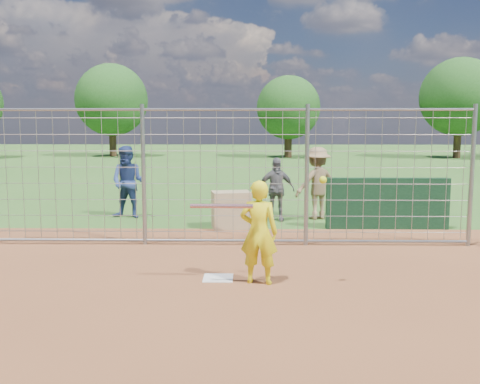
{
  "coord_description": "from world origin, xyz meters",
  "views": [
    {
      "loc": [
        0.46,
        -7.75,
        2.25
      ],
      "look_at": [
        0.3,
        0.8,
        1.15
      ],
      "focal_mm": 40.0,
      "sensor_mm": 36.0,
      "label": 1
    }
  ],
  "objects_px": {
    "bystander_a": "(128,182)",
    "batter": "(259,232)",
    "bystander_b": "(276,189)",
    "equipment_bin": "(231,210)",
    "bystander_c": "(317,183)"
  },
  "relations": [
    {
      "from": "bystander_a",
      "to": "equipment_bin",
      "type": "height_order",
      "value": "bystander_a"
    },
    {
      "from": "batter",
      "to": "bystander_b",
      "type": "bearing_deg",
      "value": -84.95
    },
    {
      "from": "bystander_c",
      "to": "batter",
      "type": "bearing_deg",
      "value": 50.7
    },
    {
      "from": "bystander_a",
      "to": "bystander_c",
      "type": "relative_size",
      "value": 1.01
    },
    {
      "from": "bystander_a",
      "to": "equipment_bin",
      "type": "relative_size",
      "value": 2.16
    },
    {
      "from": "batter",
      "to": "bystander_c",
      "type": "relative_size",
      "value": 0.87
    },
    {
      "from": "bystander_b",
      "to": "bystander_a",
      "type": "bearing_deg",
      "value": 171.31
    },
    {
      "from": "bystander_a",
      "to": "batter",
      "type": "bearing_deg",
      "value": -48.36
    },
    {
      "from": "bystander_b",
      "to": "equipment_bin",
      "type": "relative_size",
      "value": 1.84
    },
    {
      "from": "batter",
      "to": "bystander_a",
      "type": "relative_size",
      "value": 0.85
    },
    {
      "from": "bystander_b",
      "to": "bystander_c",
      "type": "xyz_separation_m",
      "value": [
        0.99,
        0.27,
        0.11
      ]
    },
    {
      "from": "equipment_bin",
      "to": "bystander_a",
      "type": "bearing_deg",
      "value": 141.81
    },
    {
      "from": "batter",
      "to": "bystander_c",
      "type": "xyz_separation_m",
      "value": [
        1.46,
        5.2,
        0.11
      ]
    },
    {
      "from": "equipment_bin",
      "to": "bystander_c",
      "type": "bearing_deg",
      "value": 19.46
    },
    {
      "from": "batter",
      "to": "equipment_bin",
      "type": "xyz_separation_m",
      "value": [
        -0.53,
        4.01,
        -0.34
      ]
    }
  ]
}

